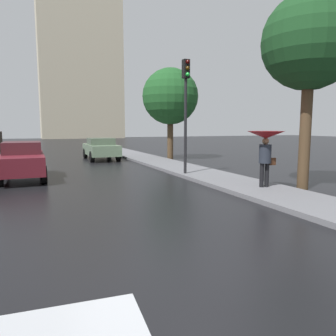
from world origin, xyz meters
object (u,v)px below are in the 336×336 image
at_px(car_maroon_far_ahead, 22,160).
at_px(street_tree_near, 170,97).
at_px(street_tree_mid, 310,43).
at_px(pedestrian_with_umbrella_near, 266,142).
at_px(traffic_light, 186,96).
at_px(car_green_mid_road, 101,148).

xyz_separation_m(car_maroon_far_ahead, street_tree_near, (8.59, 4.92, 3.22)).
bearing_deg(street_tree_mid, car_maroon_far_ahead, 145.91).
bearing_deg(pedestrian_with_umbrella_near, street_tree_mid, 0.48).
distance_m(car_maroon_far_ahead, traffic_light, 7.13).
height_order(car_green_mid_road, street_tree_near, street_tree_near).
relative_size(car_green_mid_road, street_tree_near, 0.70).
relative_size(car_maroon_far_ahead, pedestrian_with_umbrella_near, 2.16).
bearing_deg(traffic_light, pedestrian_with_umbrella_near, -75.06).
bearing_deg(car_green_mid_road, car_maroon_far_ahead, -123.53).
bearing_deg(pedestrian_with_umbrella_near, car_maroon_far_ahead, 153.15).
xyz_separation_m(pedestrian_with_umbrella_near, street_tree_mid, (1.42, -0.26, 3.16)).
bearing_deg(car_green_mid_road, street_tree_mid, -70.70).
xyz_separation_m(traffic_light, street_tree_near, (2.23, 6.79, 0.62)).
relative_size(car_maroon_far_ahead, street_tree_near, 0.69).
bearing_deg(traffic_light, car_green_mid_road, 102.49).
xyz_separation_m(car_green_mid_road, street_tree_mid, (4.33, -12.62, 4.06)).
height_order(pedestrian_with_umbrella_near, traffic_light, traffic_light).
distance_m(car_green_mid_road, street_tree_near, 5.54).
distance_m(car_green_mid_road, traffic_light, 9.13).
height_order(car_green_mid_road, traffic_light, traffic_light).
relative_size(car_green_mid_road, street_tree_mid, 0.63).
relative_size(street_tree_near, street_tree_mid, 0.90).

